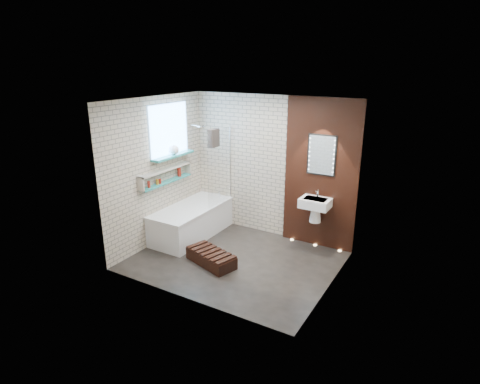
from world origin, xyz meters
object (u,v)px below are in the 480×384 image
Objects in this scene: bathtub at (192,221)px; led_mirror at (322,155)px; walnut_step at (211,258)px; bath_screen at (220,167)px; washbasin at (315,206)px.

bathtub is 2.49× the size of led_mirror.
led_mirror is (2.17, 0.78, 1.36)m from bathtub.
walnut_step is (-1.23, -1.53, -1.55)m from led_mirror.
led_mirror is (1.82, 0.34, 0.37)m from bath_screen.
washbasin reaches higher than bathtub.
walnut_step is at bearing -63.74° from bath_screen.
bathtub is at bearing -163.99° from washbasin.
bathtub is at bearing 141.47° from walnut_step.
washbasin is at bearing 16.01° from bathtub.
washbasin is 0.67× the size of walnut_step.
washbasin is (2.17, 0.62, 0.50)m from bathtub.
bath_screen is at bearing 116.26° from walnut_step.
bath_screen is at bearing 51.10° from bathtub.
bath_screen reaches higher than walnut_step.
washbasin is 0.88m from led_mirror.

